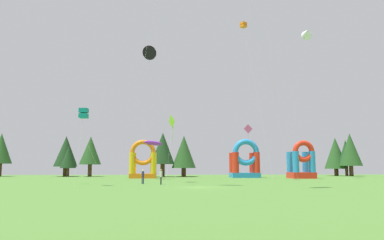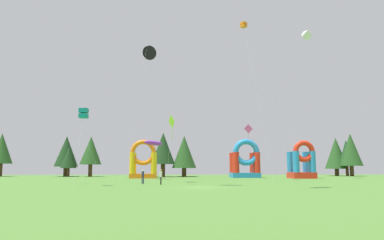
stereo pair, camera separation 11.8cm
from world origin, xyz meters
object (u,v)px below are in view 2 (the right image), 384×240
at_px(inflatable_red_slide, 143,163).
at_px(inflatable_yellow_castle, 245,163).
at_px(kite_white_delta, 307,33).
at_px(kite_lime_diamond, 173,122).
at_px(inflatable_orange_dome, 302,164).
at_px(kite_pink_diamond, 248,130).
at_px(person_left_edge, 161,175).
at_px(kite_teal_box, 84,113).
at_px(kite_purple_parafoil, 153,143).
at_px(kite_black_delta, 148,54).
at_px(kite_orange_box, 244,25).
at_px(person_far_side, 143,175).

relative_size(inflatable_red_slide, inflatable_yellow_castle, 0.95).
relative_size(kite_white_delta, inflatable_red_slide, 4.00).
relative_size(kite_lime_diamond, inflatable_orange_dome, 1.15).
bearing_deg(kite_pink_diamond, inflatable_yellow_castle, 85.38).
bearing_deg(kite_pink_diamond, person_left_edge, -125.69).
height_order(person_left_edge, inflatable_red_slide, inflatable_red_slide).
xyz_separation_m(kite_teal_box, person_left_edge, (8.88, 2.59, -7.12)).
xyz_separation_m(kite_white_delta, inflatable_red_slide, (-30.40, 4.45, -24.25)).
height_order(kite_teal_box, person_left_edge, kite_teal_box).
bearing_deg(kite_white_delta, kite_purple_parafoil, -177.48).
xyz_separation_m(kite_black_delta, inflatable_yellow_castle, (18.07, 20.85, -15.09)).
relative_size(kite_lime_diamond, kite_black_delta, 0.41).
bearing_deg(kite_orange_box, kite_teal_box, -145.20).
xyz_separation_m(kite_lime_diamond, inflatable_orange_dome, (23.97, 23.93, -4.68)).
bearing_deg(kite_teal_box, person_far_side, 35.25).
distance_m(inflatable_yellow_castle, inflatable_orange_dome, 10.73).
relative_size(kite_orange_box, kite_pink_diamond, 2.71).
bearing_deg(kite_lime_diamond, inflatable_yellow_castle, 63.40).
bearing_deg(kite_black_delta, kite_pink_diamond, 41.86).
bearing_deg(inflatable_red_slide, person_far_side, -86.36).
height_order(kite_pink_diamond, person_far_side, kite_pink_diamond).
relative_size(kite_teal_box, inflatable_yellow_castle, 1.18).
bearing_deg(kite_black_delta, inflatable_yellow_castle, 49.09).
bearing_deg(kite_white_delta, person_left_edge, -143.44).
bearing_deg(kite_lime_diamond, person_left_edge, 119.52).
relative_size(kite_black_delta, inflatable_red_slide, 2.71).
bearing_deg(inflatable_orange_dome, person_left_edge, -139.69).
xyz_separation_m(kite_purple_parafoil, inflatable_orange_dome, (27.03, 2.96, -3.54)).
xyz_separation_m(kite_teal_box, inflatable_orange_dome, (34.22, 24.09, -5.62)).
height_order(kite_purple_parafoil, inflatable_red_slide, inflatable_red_slide).
distance_m(inflatable_red_slide, inflatable_orange_dome, 29.19).
height_order(kite_black_delta, inflatable_red_slide, kite_black_delta).
bearing_deg(kite_black_delta, person_left_edge, -69.28).
distance_m(kite_white_delta, person_far_side, 42.76).
distance_m(kite_black_delta, person_left_edge, 17.94).
bearing_deg(inflatable_orange_dome, kite_orange_box, -144.25).
height_order(kite_purple_parafoil, kite_pink_diamond, kite_pink_diamond).
bearing_deg(inflatable_orange_dome, inflatable_yellow_castle, 151.70).
distance_m(person_far_side, inflatable_yellow_castle, 30.60).
bearing_deg(inflatable_yellow_castle, inflatable_red_slide, -173.17).
xyz_separation_m(kite_white_delta, kite_pink_diamond, (-11.19, 1.78, -18.13)).
bearing_deg(person_left_edge, kite_pink_diamond, -30.95).
height_order(person_left_edge, person_far_side, person_left_edge).
bearing_deg(kite_teal_box, inflatable_orange_dome, 35.14).
xyz_separation_m(kite_black_delta, person_far_side, (-0.14, -3.68, -16.91)).
xyz_separation_m(inflatable_red_slide, inflatable_yellow_castle, (19.62, 2.35, 0.11)).
relative_size(kite_orange_box, inflatable_yellow_castle, 3.46).
distance_m(kite_black_delta, kite_orange_box, 18.36).
distance_m(kite_lime_diamond, kite_white_delta, 39.03).
relative_size(kite_purple_parafoil, kite_pink_diamond, 0.71).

